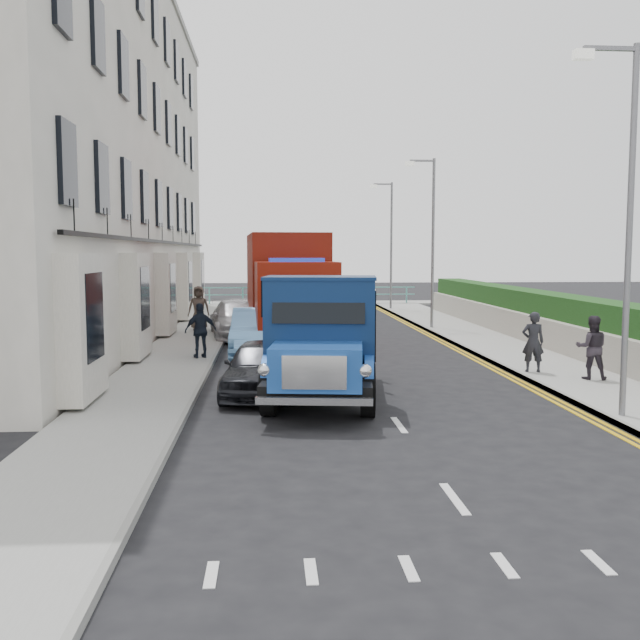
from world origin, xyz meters
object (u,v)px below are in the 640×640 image
at_px(lamp_near, 624,210).
at_px(lamp_mid, 430,233).
at_px(bedford_lorry, 321,348).
at_px(red_lorry, 288,287).
at_px(parked_car_front, 261,367).
at_px(lamp_far, 389,238).
at_px(pedestrian_east_near, 533,342).

height_order(lamp_near, lamp_mid, same).
bearing_deg(bedford_lorry, lamp_mid, 76.00).
height_order(lamp_mid, bedford_lorry, lamp_mid).
relative_size(lamp_mid, red_lorry, 0.94).
xyz_separation_m(bedford_lorry, parked_car_front, (-1.26, 1.21, -0.60)).
distance_m(lamp_far, pedestrian_east_near, 21.30).
height_order(lamp_near, pedestrian_east_near, lamp_near).
bearing_deg(bedford_lorry, red_lorry, 99.80).
height_order(lamp_mid, red_lorry, lamp_mid).
distance_m(lamp_near, pedestrian_east_near, 5.82).
height_order(red_lorry, parked_car_front, red_lorry).
bearing_deg(lamp_far, pedestrian_east_near, -89.39).
height_order(bedford_lorry, red_lorry, red_lorry).
xyz_separation_m(lamp_mid, red_lorry, (-5.95, -4.65, -1.95)).
distance_m(lamp_mid, lamp_far, 10.00).
xyz_separation_m(lamp_mid, lamp_far, (0.00, 10.00, 0.00)).
bearing_deg(lamp_near, parked_car_front, 156.12).
relative_size(lamp_near, bedford_lorry, 1.19).
xyz_separation_m(lamp_near, parked_car_front, (-6.78, 3.00, -3.36)).
bearing_deg(pedestrian_east_near, lamp_mid, -80.92).
relative_size(red_lorry, parked_car_front, 2.01).
bearing_deg(red_lorry, lamp_near, -65.93).
distance_m(lamp_near, parked_car_front, 8.14).
bearing_deg(lamp_near, pedestrian_east_near, 87.41).
bearing_deg(red_lorry, bedford_lorry, -90.99).
height_order(bedford_lorry, parked_car_front, bedford_lorry).
bearing_deg(lamp_mid, parked_car_front, -117.53).
xyz_separation_m(lamp_near, bedford_lorry, (-5.51, 1.79, -2.76)).
xyz_separation_m(lamp_far, pedestrian_east_near, (0.22, -21.07, -3.09)).
bearing_deg(lamp_near, lamp_far, 90.00).
bearing_deg(parked_car_front, red_lorry, 91.49).
bearing_deg(lamp_near, lamp_mid, 90.00).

